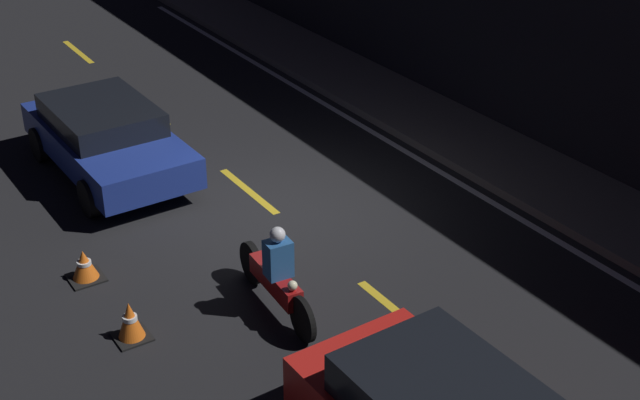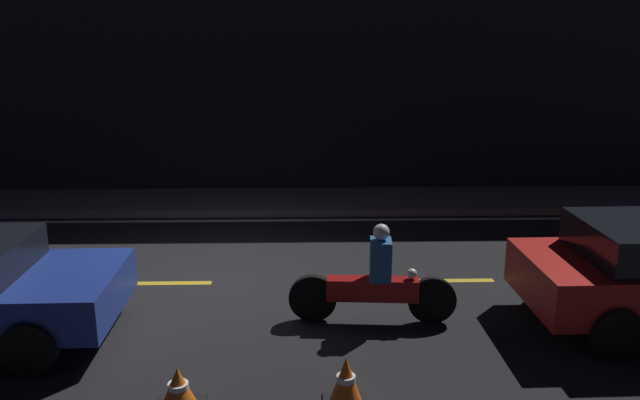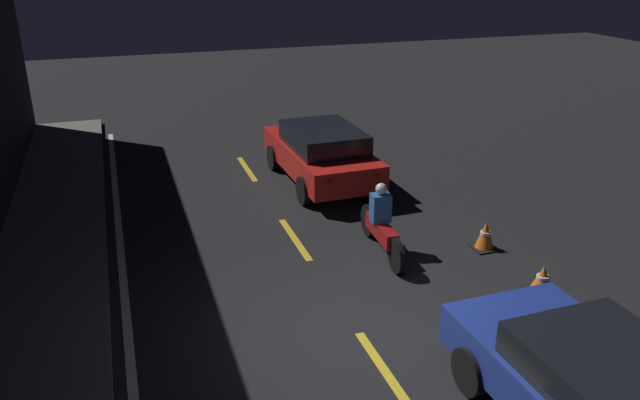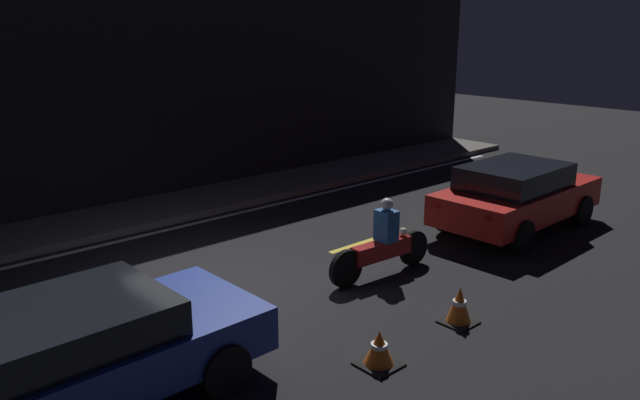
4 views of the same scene
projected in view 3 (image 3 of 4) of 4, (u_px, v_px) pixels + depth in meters
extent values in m
plane|color=black|center=(359.00, 333.00, 9.58)|extent=(56.00, 56.00, 0.00)
cube|color=#605B56|center=(32.00, 393.00, 8.19)|extent=(28.00, 2.00, 0.16)
cube|color=gold|center=(386.00, 372.00, 8.70)|extent=(2.00, 0.14, 0.01)
cube|color=gold|center=(295.00, 239.00, 12.65)|extent=(2.00, 0.14, 0.01)
cube|color=gold|center=(247.00, 169.00, 16.60)|extent=(2.00, 0.14, 0.01)
cube|color=silver|center=(132.00, 378.00, 8.59)|extent=(25.20, 0.14, 0.01)
cube|color=black|center=(622.00, 378.00, 6.88)|extent=(2.33, 1.71, 0.42)
cylinder|color=black|center=(470.00, 371.00, 8.21)|extent=(0.66, 0.19, 0.66)
cylinder|color=black|center=(581.00, 344.00, 8.77)|extent=(0.66, 0.19, 0.66)
cube|color=red|center=(321.00, 157.00, 15.50)|extent=(4.17, 1.87, 0.63)
cube|color=black|center=(324.00, 138.00, 15.11)|extent=(2.31, 1.66, 0.48)
cube|color=red|center=(328.00, 181.00, 13.49)|extent=(0.06, 0.20, 0.10)
cube|color=red|center=(376.00, 175.00, 13.85)|extent=(0.06, 0.20, 0.10)
cylinder|color=black|center=(273.00, 157.00, 16.46)|extent=(0.67, 0.19, 0.66)
cylinder|color=black|center=(335.00, 150.00, 17.01)|extent=(0.67, 0.19, 0.66)
cylinder|color=black|center=(304.00, 191.00, 14.23)|extent=(0.67, 0.19, 0.66)
cylinder|color=black|center=(374.00, 182.00, 14.78)|extent=(0.67, 0.19, 0.66)
cylinder|color=black|center=(368.00, 220.00, 12.70)|extent=(0.66, 0.12, 0.66)
cylinder|color=black|center=(396.00, 256.00, 11.25)|extent=(0.66, 0.14, 0.66)
cube|color=maroon|center=(381.00, 230.00, 11.92)|extent=(1.25, 0.32, 0.30)
sphere|color=#F2EABF|center=(373.00, 209.00, 12.30)|extent=(0.14, 0.14, 0.14)
cube|color=#265999|center=(380.00, 208.00, 11.85)|extent=(0.30, 0.38, 0.55)
sphere|color=silver|center=(381.00, 189.00, 11.70)|extent=(0.22, 0.22, 0.22)
cube|color=black|center=(541.00, 291.00, 10.73)|extent=(0.51, 0.51, 0.03)
cone|color=orange|center=(543.00, 278.00, 10.64)|extent=(0.39, 0.39, 0.46)
cylinder|color=white|center=(543.00, 277.00, 10.63)|extent=(0.22, 0.22, 0.06)
cube|color=black|center=(484.00, 248.00, 12.26)|extent=(0.48, 0.48, 0.03)
cone|color=orange|center=(485.00, 234.00, 12.15)|extent=(0.37, 0.37, 0.54)
cylinder|color=white|center=(485.00, 233.00, 12.14)|extent=(0.20, 0.20, 0.07)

